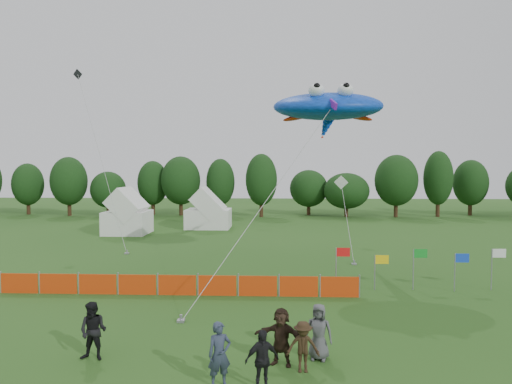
{
  "coord_description": "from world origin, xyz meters",
  "views": [
    {
      "loc": [
        0.91,
        -14.61,
        6.28
      ],
      "look_at": [
        0.0,
        6.0,
        5.2
      ],
      "focal_mm": 32.0,
      "sensor_mm": 36.0,
      "label": 1
    }
  ],
  "objects_px": {
    "barrier_fence": "(177,285)",
    "spectator_e": "(319,332)",
    "spectator_d": "(262,360)",
    "spectator_c": "(303,347)",
    "tent_left": "(128,215)",
    "spectator_f": "(281,337)",
    "tent_right": "(208,212)",
    "spectator_a": "(219,354)",
    "stingray_kite": "(328,108)",
    "spectator_b": "(93,331)"
  },
  "relations": [
    {
      "from": "barrier_fence",
      "to": "spectator_e",
      "type": "relative_size",
      "value": 9.75
    },
    {
      "from": "barrier_fence",
      "to": "spectator_e",
      "type": "height_order",
      "value": "spectator_e"
    },
    {
      "from": "spectator_d",
      "to": "spectator_c",
      "type": "bearing_deg",
      "value": 20.69
    },
    {
      "from": "tent_left",
      "to": "spectator_f",
      "type": "distance_m",
      "value": 31.97
    },
    {
      "from": "tent_right",
      "to": "tent_left",
      "type": "bearing_deg",
      "value": -147.93
    },
    {
      "from": "tent_left",
      "to": "spectator_e",
      "type": "xyz_separation_m",
      "value": [
        15.6,
        -28.06,
        -0.88
      ]
    },
    {
      "from": "spectator_a",
      "to": "spectator_f",
      "type": "height_order",
      "value": "spectator_a"
    },
    {
      "from": "spectator_c",
      "to": "spectator_e",
      "type": "relative_size",
      "value": 0.86
    },
    {
      "from": "tent_left",
      "to": "stingray_kite",
      "type": "bearing_deg",
      "value": -41.39
    },
    {
      "from": "spectator_c",
      "to": "tent_right",
      "type": "bearing_deg",
      "value": 103.04
    },
    {
      "from": "spectator_c",
      "to": "spectator_d",
      "type": "relative_size",
      "value": 0.91
    },
    {
      "from": "tent_right",
      "to": "spectator_c",
      "type": "height_order",
      "value": "tent_right"
    },
    {
      "from": "tent_left",
      "to": "spectator_c",
      "type": "height_order",
      "value": "tent_left"
    },
    {
      "from": "stingray_kite",
      "to": "spectator_e",
      "type": "bearing_deg",
      "value": -97.4
    },
    {
      "from": "barrier_fence",
      "to": "spectator_f",
      "type": "height_order",
      "value": "spectator_f"
    },
    {
      "from": "tent_right",
      "to": "spectator_d",
      "type": "xyz_separation_m",
      "value": [
        6.68,
        -34.7,
        -0.78
      ]
    },
    {
      "from": "spectator_f",
      "to": "spectator_e",
      "type": "bearing_deg",
      "value": 39.29
    },
    {
      "from": "barrier_fence",
      "to": "spectator_c",
      "type": "relative_size",
      "value": 11.33
    },
    {
      "from": "spectator_b",
      "to": "spectator_c",
      "type": "distance_m",
      "value": 6.84
    },
    {
      "from": "barrier_fence",
      "to": "spectator_d",
      "type": "xyz_separation_m",
      "value": [
        4.5,
        -9.48,
        0.37
      ]
    },
    {
      "from": "barrier_fence",
      "to": "spectator_b",
      "type": "relative_size",
      "value": 9.38
    },
    {
      "from": "spectator_c",
      "to": "spectator_e",
      "type": "xyz_separation_m",
      "value": [
        0.57,
        0.96,
        0.13
      ]
    },
    {
      "from": "spectator_a",
      "to": "spectator_e",
      "type": "xyz_separation_m",
      "value": [
        3.02,
        2.01,
        -0.02
      ]
    },
    {
      "from": "spectator_b",
      "to": "spectator_f",
      "type": "height_order",
      "value": "spectator_b"
    },
    {
      "from": "spectator_e",
      "to": "spectator_f",
      "type": "bearing_deg",
      "value": -145.85
    },
    {
      "from": "spectator_d",
      "to": "spectator_e",
      "type": "height_order",
      "value": "spectator_e"
    },
    {
      "from": "spectator_f",
      "to": "spectator_c",
      "type": "bearing_deg",
      "value": -17.37
    },
    {
      "from": "spectator_d",
      "to": "tent_left",
      "type": "bearing_deg",
      "value": 90.37
    },
    {
      "from": "spectator_a",
      "to": "barrier_fence",
      "type": "bearing_deg",
      "value": 87.01
    },
    {
      "from": "spectator_c",
      "to": "tent_left",
      "type": "bearing_deg",
      "value": 117.14
    },
    {
      "from": "barrier_fence",
      "to": "tent_right",
      "type": "bearing_deg",
      "value": 94.94
    },
    {
      "from": "tent_left",
      "to": "spectator_a",
      "type": "distance_m",
      "value": 32.61
    },
    {
      "from": "tent_right",
      "to": "stingray_kite",
      "type": "height_order",
      "value": "stingray_kite"
    },
    {
      "from": "spectator_b",
      "to": "spectator_c",
      "type": "bearing_deg",
      "value": 0.05
    },
    {
      "from": "spectator_e",
      "to": "spectator_c",
      "type": "bearing_deg",
      "value": -108.23
    },
    {
      "from": "tent_right",
      "to": "spectator_f",
      "type": "height_order",
      "value": "tent_right"
    },
    {
      "from": "spectator_a",
      "to": "spectator_c",
      "type": "height_order",
      "value": "spectator_a"
    },
    {
      "from": "tent_right",
      "to": "spectator_e",
      "type": "height_order",
      "value": "tent_right"
    },
    {
      "from": "spectator_d",
      "to": "spectator_e",
      "type": "xyz_separation_m",
      "value": [
        1.8,
        2.18,
        0.05
      ]
    },
    {
      "from": "barrier_fence",
      "to": "spectator_b",
      "type": "bearing_deg",
      "value": -98.01
    },
    {
      "from": "barrier_fence",
      "to": "spectator_b",
      "type": "xyz_separation_m",
      "value": [
        -1.08,
        -7.67,
        0.45
      ]
    },
    {
      "from": "stingray_kite",
      "to": "tent_right",
      "type": "bearing_deg",
      "value": 117.28
    },
    {
      "from": "spectator_e",
      "to": "spectator_f",
      "type": "distance_m",
      "value": 1.33
    },
    {
      "from": "spectator_b",
      "to": "stingray_kite",
      "type": "relative_size",
      "value": 0.11
    },
    {
      "from": "spectator_c",
      "to": "stingray_kite",
      "type": "xyz_separation_m",
      "value": [
        2.24,
        13.79,
        9.09
      ]
    },
    {
      "from": "spectator_a",
      "to": "spectator_c",
      "type": "distance_m",
      "value": 2.68
    },
    {
      "from": "tent_right",
      "to": "stingray_kite",
      "type": "bearing_deg",
      "value": -62.72
    },
    {
      "from": "tent_left",
      "to": "spectator_e",
      "type": "bearing_deg",
      "value": -60.92
    },
    {
      "from": "spectator_d",
      "to": "tent_right",
      "type": "bearing_deg",
      "value": 76.73
    },
    {
      "from": "tent_right",
      "to": "spectator_c",
      "type": "xyz_separation_m",
      "value": [
        7.91,
        -33.48,
        -0.86
      ]
    }
  ]
}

